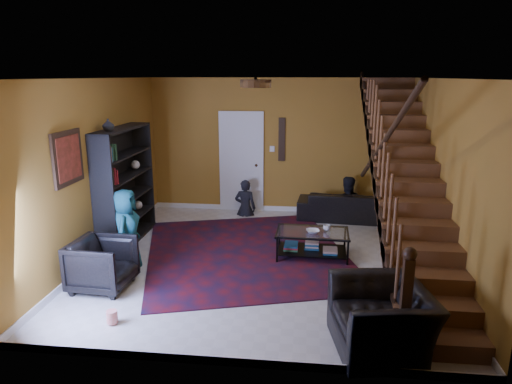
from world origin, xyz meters
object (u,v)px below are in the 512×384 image
(armchair_right, at_px, (381,319))
(coffee_table, at_px, (312,242))
(bookshelf, at_px, (126,188))
(sofa, at_px, (346,206))
(armchair_left, at_px, (102,264))

(armchair_right, distance_m, coffee_table, 2.57)
(bookshelf, distance_m, sofa, 4.31)
(bookshelf, distance_m, armchair_right, 4.87)
(sofa, bearing_deg, armchair_left, 49.45)
(bookshelf, height_order, coffee_table, bookshelf)
(armchair_left, relative_size, coffee_table, 0.66)
(sofa, distance_m, armchair_right, 4.55)
(bookshelf, relative_size, sofa, 1.03)
(sofa, xyz_separation_m, armchair_right, (0.00, -4.55, 0.06))
(sofa, relative_size, armchair_left, 2.51)
(bookshelf, bearing_deg, coffee_table, -6.79)
(sofa, bearing_deg, bookshelf, 28.22)
(bookshelf, xyz_separation_m, coffee_table, (3.20, -0.38, -0.72))
(sofa, relative_size, coffee_table, 1.67)
(sofa, bearing_deg, armchair_right, 94.70)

